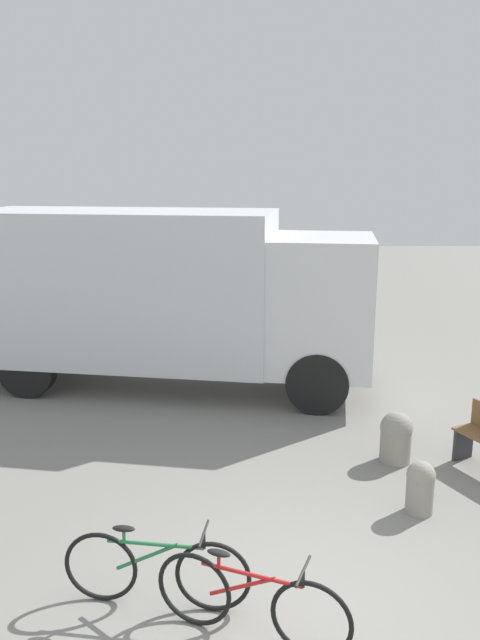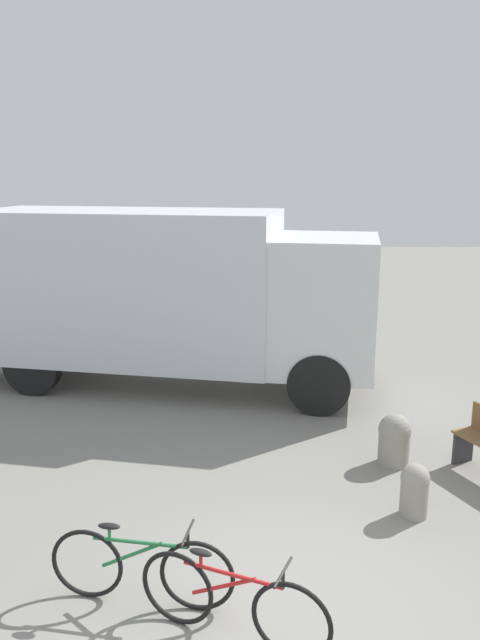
# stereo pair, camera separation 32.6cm
# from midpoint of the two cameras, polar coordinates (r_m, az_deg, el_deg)

# --- Properties ---
(ground_plane) EXTENTS (60.00, 60.00, 0.00)m
(ground_plane) POSITION_cam_midpoint_polar(r_m,az_deg,el_deg) (6.41, 3.57, -25.68)
(ground_plane) COLOR gray
(delivery_truck) EXTENTS (7.85, 3.62, 3.35)m
(delivery_truck) POSITION_cam_midpoint_polar(r_m,az_deg,el_deg) (11.87, -7.77, 2.67)
(delivery_truck) COLOR silver
(delivery_truck) RESTS_ON ground
(bicycle_near) EXTENTS (1.80, 0.46, 0.82)m
(bicycle_near) POSITION_cam_midpoint_polar(r_m,az_deg,el_deg) (6.40, -9.27, -21.60)
(bicycle_near) COLOR black
(bicycle_near) RESTS_ON ground
(bicycle_middle) EXTENTS (1.70, 0.75, 0.82)m
(bicycle_middle) POSITION_cam_midpoint_polar(r_m,az_deg,el_deg) (5.96, -0.77, -24.35)
(bicycle_middle) COLOR black
(bicycle_middle) RESTS_ON ground
(bollard_near_bench) EXTENTS (0.35, 0.35, 0.66)m
(bollard_near_bench) POSITION_cam_midpoint_polar(r_m,az_deg,el_deg) (8.03, 15.01, -14.43)
(bollard_near_bench) COLOR gray
(bollard_near_bench) RESTS_ON ground
(bollard_far_bench) EXTENTS (0.46, 0.46, 0.74)m
(bollard_far_bench) POSITION_cam_midpoint_polar(r_m,az_deg,el_deg) (9.23, 13.08, -10.33)
(bollard_far_bench) COLOR gray
(bollard_far_bench) RESTS_ON ground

